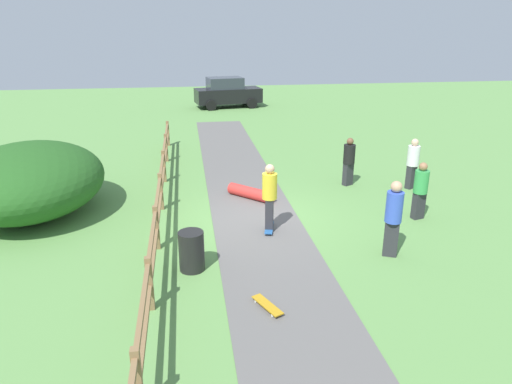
# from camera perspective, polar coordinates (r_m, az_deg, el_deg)

# --- Properties ---
(ground_plane) EXTENTS (60.00, 60.00, 0.00)m
(ground_plane) POSITION_cam_1_polar(r_m,az_deg,el_deg) (12.83, 0.02, -3.58)
(ground_plane) COLOR #60934C
(asphalt_path) EXTENTS (2.40, 28.00, 0.02)m
(asphalt_path) POSITION_cam_1_polar(r_m,az_deg,el_deg) (12.82, 0.02, -3.53)
(asphalt_path) COLOR #605E5B
(asphalt_path) RESTS_ON ground_plane
(wooden_fence) EXTENTS (0.12, 18.12, 1.10)m
(wooden_fence) POSITION_cam_1_polar(r_m,az_deg,el_deg) (12.48, -11.87, -1.40)
(wooden_fence) COLOR olive
(wooden_fence) RESTS_ON ground_plane
(bush_large) EXTENTS (4.01, 4.82, 1.99)m
(bush_large) POSITION_cam_1_polar(r_m,az_deg,el_deg) (14.51, -26.03, 1.35)
(bush_large) COLOR #23561E
(bush_large) RESTS_ON ground_plane
(trash_bin) EXTENTS (0.56, 0.56, 0.90)m
(trash_bin) POSITION_cam_1_polar(r_m,az_deg,el_deg) (10.30, -7.92, -7.19)
(trash_bin) COLOR black
(trash_bin) RESTS_ON ground_plane
(skater_riding) EXTENTS (0.46, 0.82, 1.80)m
(skater_riding) POSITION_cam_1_polar(r_m,az_deg,el_deg) (11.85, 1.68, -0.28)
(skater_riding) COLOR #265999
(skater_riding) RESTS_ON asphalt_path
(skater_fallen) EXTENTS (1.46, 1.46, 0.36)m
(skater_fallen) POSITION_cam_1_polar(r_m,az_deg,el_deg) (14.40, -0.47, -0.03)
(skater_fallen) COLOR red
(skater_fallen) RESTS_ON asphalt_path
(skateboard_loose) EXTENTS (0.52, 0.81, 0.08)m
(skateboard_loose) POSITION_cam_1_polar(r_m,az_deg,el_deg) (9.07, 1.39, -13.71)
(skateboard_loose) COLOR #BF8C19
(skateboard_loose) RESTS_ON asphalt_path
(bystander_green) EXTENTS (0.47, 0.47, 1.62)m
(bystander_green) POSITION_cam_1_polar(r_m,az_deg,el_deg) (13.46, 19.55, 0.43)
(bystander_green) COLOR #2D2D33
(bystander_green) RESTS_ON ground_plane
(bystander_white) EXTENTS (0.52, 0.52, 1.67)m
(bystander_white) POSITION_cam_1_polar(r_m,az_deg,el_deg) (15.94, 18.69, 3.57)
(bystander_white) COLOR #2D2D33
(bystander_white) RESTS_ON ground_plane
(bystander_black) EXTENTS (0.51, 0.51, 1.62)m
(bystander_black) POSITION_cam_1_polar(r_m,az_deg,el_deg) (15.73, 11.34, 3.92)
(bystander_black) COLOR #2D2D33
(bystander_black) RESTS_ON ground_plane
(bystander_blue) EXTENTS (0.50, 0.50, 1.83)m
(bystander_blue) POSITION_cam_1_polar(r_m,az_deg,el_deg) (11.02, 16.52, -2.74)
(bystander_blue) COLOR #2D2D33
(bystander_blue) RESTS_ON ground_plane
(parked_car_black) EXTENTS (4.41, 2.49, 1.92)m
(parked_car_black) POSITION_cam_1_polar(r_m,az_deg,el_deg) (30.83, -3.54, 12.10)
(parked_car_black) COLOR black
(parked_car_black) RESTS_ON ground_plane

